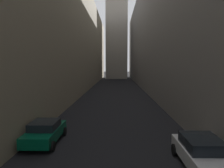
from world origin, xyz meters
name	(u,v)px	position (x,y,z in m)	size (l,w,h in m)	color
ground_plane	(116,92)	(0.00, 48.00, 0.00)	(264.00, 264.00, 0.00)	black
building_block_left	(56,37)	(-11.74, 50.00, 10.49)	(12.49, 108.00, 20.98)	gray
building_block_right	(185,31)	(13.38, 50.00, 11.47)	(15.76, 108.00, 22.95)	slate
parked_car_left_third	(45,132)	(-4.40, 19.54, 0.75)	(2.00, 4.42, 1.44)	#05472D
parked_car_right_third	(202,152)	(4.40, 16.11, 0.80)	(2.06, 4.57, 1.53)	silver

